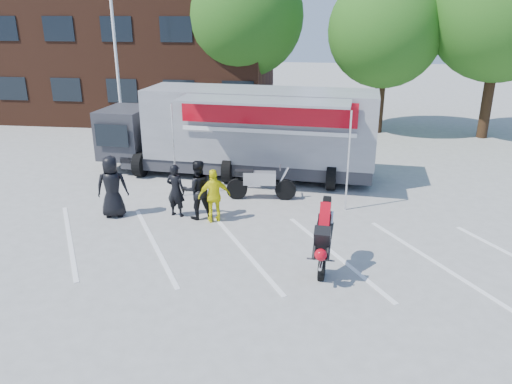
% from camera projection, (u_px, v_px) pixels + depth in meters
% --- Properties ---
extents(ground, '(100.00, 100.00, 0.00)m').
position_uv_depth(ground, '(229.00, 267.00, 12.16)').
color(ground, '#A3A29D').
rests_on(ground, ground).
extents(parking_bay_lines, '(18.09, 13.33, 0.01)m').
position_uv_depth(parking_bay_lines, '(235.00, 249.00, 13.09)').
color(parking_bay_lines, white).
rests_on(parking_bay_lines, ground).
extents(office_building, '(18.00, 8.00, 7.00)m').
position_uv_depth(office_building, '(113.00, 53.00, 28.89)').
color(office_building, '#492617').
rests_on(office_building, ground).
extents(flagpole, '(1.61, 0.12, 8.00)m').
position_uv_depth(flagpole, '(120.00, 32.00, 20.47)').
color(flagpole, white).
rests_on(flagpole, ground).
extents(tree_left, '(6.12, 6.12, 8.64)m').
position_uv_depth(tree_left, '(243.00, 16.00, 25.37)').
color(tree_left, '#382314').
rests_on(tree_left, ground).
extents(tree_mid, '(5.44, 5.44, 7.68)m').
position_uv_depth(tree_mid, '(385.00, 31.00, 23.83)').
color(tree_mid, '#382314').
rests_on(tree_mid, ground).
extents(tree_right, '(6.46, 6.46, 9.12)m').
position_uv_depth(tree_right, '(502.00, 10.00, 22.45)').
color(tree_right, '#382314').
rests_on(tree_right, ground).
extents(transporter_truck, '(10.53, 5.74, 3.23)m').
position_uv_depth(transporter_truck, '(247.00, 175.00, 18.93)').
color(transporter_truck, '#92949A').
rests_on(transporter_truck, ground).
extents(parked_motorcycle, '(2.40, 0.96, 1.23)m').
position_uv_depth(parked_motorcycle, '(261.00, 199.00, 16.52)').
color(parked_motorcycle, '#B3B3B8').
rests_on(parked_motorcycle, ground).
extents(stunt_bike_rider, '(0.94, 1.76, 1.99)m').
position_uv_depth(stunt_bike_rider, '(323.00, 265.00, 12.27)').
color(stunt_bike_rider, black).
rests_on(stunt_bike_rider, ground).
extents(spectator_leather_a, '(1.04, 0.81, 1.88)m').
position_uv_depth(spectator_leather_a, '(112.00, 187.00, 14.87)').
color(spectator_leather_a, black).
rests_on(spectator_leather_a, ground).
extents(spectator_leather_b, '(0.68, 0.53, 1.63)m').
position_uv_depth(spectator_leather_b, '(176.00, 190.00, 14.94)').
color(spectator_leather_b, black).
rests_on(spectator_leather_b, ground).
extents(spectator_leather_c, '(1.07, 0.97, 1.80)m').
position_uv_depth(spectator_leather_c, '(198.00, 190.00, 14.74)').
color(spectator_leather_c, black).
rests_on(spectator_leather_c, ground).
extents(spectator_hivis, '(1.02, 0.70, 1.61)m').
position_uv_depth(spectator_hivis, '(214.00, 196.00, 14.52)').
color(spectator_hivis, '#FCF30D').
rests_on(spectator_hivis, ground).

